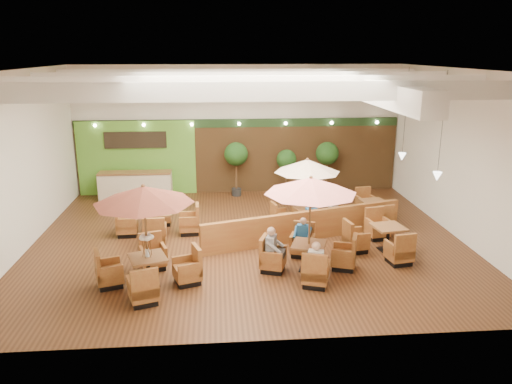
{
  "coord_description": "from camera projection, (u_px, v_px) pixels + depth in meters",
  "views": [
    {
      "loc": [
        -0.99,
        -15.45,
        6.04
      ],
      "look_at": [
        0.3,
        0.5,
        1.5
      ],
      "focal_mm": 35.0,
      "sensor_mm": 36.0,
      "label": 1
    }
  ],
  "objects": [
    {
      "name": "table_1",
      "position": [
        310.0,
        207.0,
        13.76
      ],
      "size": [
        2.88,
        2.88,
        2.78
      ],
      "rotation": [
        0.0,
        0.0,
        -0.33
      ],
      "color": "brown",
      "rests_on": "ground"
    },
    {
      "name": "table_4",
      "position": [
        378.0,
        239.0,
        15.54
      ],
      "size": [
        1.93,
        2.8,
        1.02
      ],
      "rotation": [
        0.0,
        0.0,
        0.16
      ],
      "color": "brown",
      "rests_on": "ground"
    },
    {
      "name": "table_3",
      "position": [
        158.0,
        222.0,
        16.88
      ],
      "size": [
        2.8,
        2.8,
        1.6
      ],
      "rotation": [
        0.0,
        0.0,
        0.05
      ],
      "color": "brown",
      "rests_on": "ground"
    },
    {
      "name": "diner_4",
      "position": [
        331.0,
        205.0,
        17.67
      ],
      "size": [
        0.38,
        0.44,
        0.85
      ],
      "rotation": [
        0.0,
        0.0,
        1.75
      ],
      "color": "silver",
      "rests_on": "ground"
    },
    {
      "name": "diner_0",
      "position": [
        316.0,
        259.0,
        13.09
      ],
      "size": [
        0.45,
        0.41,
        0.82
      ],
      "rotation": [
        0.0,
        0.0,
        -0.33
      ],
      "color": "silver",
      "rests_on": "ground"
    },
    {
      "name": "diner_1",
      "position": [
        303.0,
        233.0,
        15.05
      ],
      "size": [
        0.42,
        0.39,
        0.75
      ],
      "rotation": [
        0.0,
        0.0,
        2.76
      ],
      "color": "#235E99",
      "rests_on": "ground"
    },
    {
      "name": "booth_divider",
      "position": [
        306.0,
        226.0,
        16.39
      ],
      "size": [
        6.92,
        2.33,
        1.0
      ],
      "primitive_type": "cube",
      "rotation": [
        0.0,
        0.0,
        0.3
      ],
      "color": "brown",
      "rests_on": "ground"
    },
    {
      "name": "room",
      "position": [
        253.0,
        125.0,
        16.73
      ],
      "size": [
        14.04,
        14.0,
        5.52
      ],
      "color": "#381E0F",
      "rests_on": "ground"
    },
    {
      "name": "topiary_2",
      "position": [
        327.0,
        155.0,
        21.45
      ],
      "size": [
        0.98,
        0.98,
        2.28
      ],
      "color": "black",
      "rests_on": "ground"
    },
    {
      "name": "topiary_0",
      "position": [
        236.0,
        156.0,
        21.13
      ],
      "size": [
        1.0,
        1.0,
        2.33
      ],
      "color": "black",
      "rests_on": "ground"
    },
    {
      "name": "table_2",
      "position": [
        307.0,
        180.0,
        17.35
      ],
      "size": [
        2.52,
        2.52,
        2.49
      ],
      "rotation": [
        0.0,
        0.0,
        0.2
      ],
      "color": "brown",
      "rests_on": "ground"
    },
    {
      "name": "table_0",
      "position": [
        145.0,
        218.0,
        12.86
      ],
      "size": [
        2.89,
        2.89,
        2.79
      ],
      "rotation": [
        0.0,
        0.0,
        0.33
      ],
      "color": "brown",
      "rests_on": "ground"
    },
    {
      "name": "service_counter",
      "position": [
        136.0,
        186.0,
        20.93
      ],
      "size": [
        3.0,
        0.75,
        1.18
      ],
      "color": "beige",
      "rests_on": "ground"
    },
    {
      "name": "diner_2",
      "position": [
        273.0,
        245.0,
        13.98
      ],
      "size": [
        0.43,
        0.47,
        0.86
      ],
      "rotation": [
        0.0,
        0.0,
        4.4
      ],
      "color": "gray",
      "rests_on": "ground"
    },
    {
      "name": "table_5",
      "position": [
        373.0,
        211.0,
        18.32
      ],
      "size": [
        1.0,
        2.65,
        0.96
      ],
      "rotation": [
        0.0,
        0.0,
        0.17
      ],
      "color": "brown",
      "rests_on": "ground"
    },
    {
      "name": "topiary_1",
      "position": [
        286.0,
        161.0,
        21.37
      ],
      "size": [
        0.85,
        0.85,
        1.98
      ],
      "color": "black",
      "rests_on": "ground"
    },
    {
      "name": "diner_3",
      "position": [
        311.0,
        215.0,
        16.74
      ],
      "size": [
        0.39,
        0.33,
        0.76
      ],
      "rotation": [
        0.0,
        0.0,
        0.12
      ],
      "color": "#235E99",
      "rests_on": "ground"
    }
  ]
}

